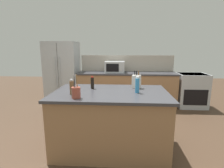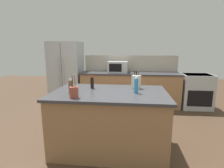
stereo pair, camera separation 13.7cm
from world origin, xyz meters
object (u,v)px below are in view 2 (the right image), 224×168
(dish_soap_bottle, at_px, (136,85))
(knife_block, at_px, (136,82))
(refrigerator, at_px, (67,73))
(utensil_crock, at_px, (74,92))
(microwave, at_px, (118,67))
(spice_jar_oregano, at_px, (72,92))
(soy_sauce_bottle, at_px, (92,83))
(pepper_grinder, at_px, (71,87))
(range_oven, at_px, (196,91))

(dish_soap_bottle, bearing_deg, knife_block, 88.10)
(refrigerator, bearing_deg, utensil_crock, -67.31)
(microwave, relative_size, spice_jar_oregano, 4.70)
(microwave, distance_m, soy_sauce_bottle, 2.02)
(soy_sauce_bottle, height_order, dish_soap_bottle, dish_soap_bottle)
(knife_block, bearing_deg, microwave, 129.31)
(pepper_grinder, relative_size, soy_sauce_bottle, 1.08)
(range_oven, xyz_separation_m, microwave, (-2.12, 0.00, 0.62))
(microwave, relative_size, utensil_crock, 1.69)
(refrigerator, height_order, dish_soap_bottle, refrigerator)
(knife_block, bearing_deg, range_oven, 74.74)
(microwave, bearing_deg, refrigerator, 178.03)
(refrigerator, xyz_separation_m, utensil_crock, (1.10, -2.63, 0.13))
(refrigerator, relative_size, utensil_crock, 5.55)
(range_oven, bearing_deg, soy_sauce_bottle, -140.12)
(range_oven, bearing_deg, dish_soap_bottle, -126.85)
(knife_block, relative_size, pepper_grinder, 1.30)
(knife_block, height_order, soy_sauce_bottle, knife_block)
(pepper_grinder, height_order, soy_sauce_bottle, pepper_grinder)
(knife_block, xyz_separation_m, pepper_grinder, (-0.97, -0.48, -0.01))
(range_oven, xyz_separation_m, soy_sauce_bottle, (-2.40, -2.00, 0.57))
(knife_block, relative_size, utensil_crock, 0.91)
(utensil_crock, bearing_deg, pepper_grinder, 121.06)
(refrigerator, relative_size, microwave, 3.29)
(dish_soap_bottle, relative_size, spice_jar_oregano, 2.15)
(pepper_grinder, distance_m, dish_soap_bottle, 0.97)
(spice_jar_oregano, bearing_deg, utensil_crock, -56.94)
(refrigerator, xyz_separation_m, dish_soap_bottle, (1.94, -2.28, 0.17))
(knife_block, distance_m, utensil_crock, 1.08)
(refrigerator, bearing_deg, spice_jar_oregano, -67.80)
(pepper_grinder, height_order, dish_soap_bottle, dish_soap_bottle)
(range_oven, height_order, spice_jar_oregano, spice_jar_oregano)
(pepper_grinder, height_order, spice_jar_oregano, pepper_grinder)
(range_oven, relative_size, utensil_crock, 2.87)
(microwave, bearing_deg, range_oven, -0.00)
(range_oven, bearing_deg, utensil_crock, -134.31)
(soy_sauce_bottle, bearing_deg, pepper_grinder, -120.77)
(soy_sauce_bottle, bearing_deg, refrigerator, 120.72)
(soy_sauce_bottle, height_order, spice_jar_oregano, soy_sauce_bottle)
(refrigerator, height_order, knife_block, refrigerator)
(utensil_crock, xyz_separation_m, soy_sauce_bottle, (0.12, 0.58, 0.02))
(utensil_crock, bearing_deg, knife_block, 37.94)
(utensil_crock, bearing_deg, refrigerator, 112.69)
(knife_block, bearing_deg, pepper_grinder, -127.78)
(spice_jar_oregano, bearing_deg, refrigerator, 112.20)
(microwave, bearing_deg, utensil_crock, -98.67)
(microwave, distance_m, spice_jar_oregano, 2.51)
(microwave, xyz_separation_m, spice_jar_oregano, (-0.46, -2.47, -0.10))
(dish_soap_bottle, bearing_deg, pepper_grinder, -170.51)
(knife_block, relative_size, dish_soap_bottle, 1.18)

